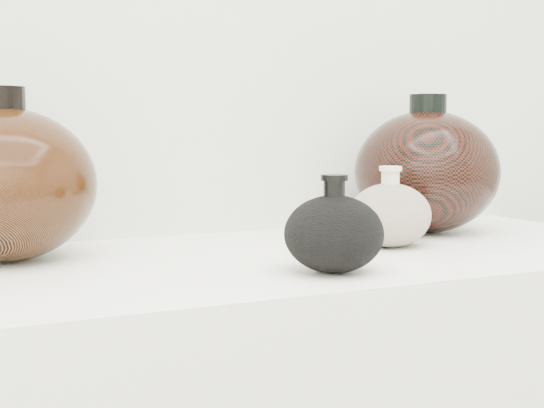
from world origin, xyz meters
name	(u,v)px	position (x,y,z in m)	size (l,w,h in m)	color
black_gourd_vase	(334,233)	(-0.01, 0.80, 0.95)	(0.16, 0.16, 0.12)	black
cream_gourd_vase	(390,214)	(0.17, 0.94, 0.95)	(0.14, 0.14, 0.12)	beige
left_round_pot	(4,184)	(-0.36, 1.06, 1.00)	(0.31, 0.31, 0.23)	black
right_round_pot	(427,171)	(0.32, 1.05, 1.00)	(0.28, 0.28, 0.23)	black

